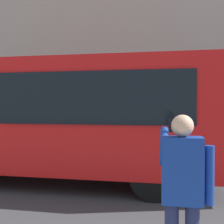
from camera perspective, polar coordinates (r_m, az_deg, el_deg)
name	(u,v)px	position (r m, az deg, el deg)	size (l,w,h in m)	color
ground_plane	(171,183)	(7.62, 11.50, -13.51)	(60.00, 60.00, 0.00)	#38383A
building_facade_far	(171,20)	(14.73, 11.41, 17.18)	(28.00, 1.55, 12.00)	#A89E8E
red_bus	(39,116)	(7.77, -14.12, -0.67)	(9.05, 2.54, 3.08)	red
pedestrian_photographer	(183,186)	(3.08, 13.60, -13.83)	(0.53, 0.52, 1.70)	#1E2347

